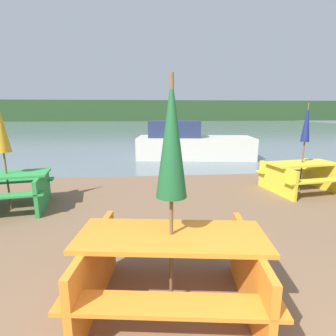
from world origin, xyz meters
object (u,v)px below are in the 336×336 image
object	(u,v)px
picnic_table_yellow	(301,174)
picnic_table_orange	(171,263)
picnic_table_green	(8,188)
umbrella_navy	(306,124)
boat	(191,144)
umbrella_gold	(0,127)
umbrella_darkgreen	(172,140)

from	to	relation	value
picnic_table_yellow	picnic_table_orange	bearing A→B (deg)	-134.75
picnic_table_green	picnic_table_orange	bearing A→B (deg)	-45.13
umbrella_navy	boat	distance (m)	5.39
picnic_table_green	umbrella_navy	xyz separation A→B (m)	(6.61, 0.65, 1.21)
picnic_table_yellow	umbrella_gold	size ratio (longest dim) A/B	0.84
picnic_table_yellow	boat	bearing A→B (deg)	110.90
picnic_table_orange	umbrella_gold	world-z (taller)	umbrella_gold
boat	umbrella_gold	bearing A→B (deg)	-123.11
picnic_table_orange	umbrella_gold	xyz separation A→B (m)	(-2.99, 3.00, 1.18)
picnic_table_green	picnic_table_yellow	world-z (taller)	picnic_table_green
picnic_table_green	umbrella_darkgreen	distance (m)	4.42
picnic_table_orange	umbrella_darkgreen	size ratio (longest dim) A/B	0.87
umbrella_darkgreen	picnic_table_yellow	bearing A→B (deg)	45.25
picnic_table_orange	boat	bearing A→B (deg)	78.57
umbrella_navy	umbrella_darkgreen	world-z (taller)	umbrella_darkgreen
picnic_table_orange	boat	xyz separation A→B (m)	(1.74, 8.59, 0.11)
umbrella_navy	boat	xyz separation A→B (m)	(-1.88, 4.94, -1.06)
picnic_table_green	umbrella_gold	world-z (taller)	umbrella_gold
picnic_table_orange	umbrella_navy	size ratio (longest dim) A/B	0.92
picnic_table_yellow	boat	size ratio (longest dim) A/B	0.37
picnic_table_green	boat	world-z (taller)	boat
boat	umbrella_navy	bearing A→B (deg)	-61.98
picnic_table_green	boat	bearing A→B (deg)	49.78
picnic_table_orange	picnic_table_yellow	xyz separation A→B (m)	(3.62, 3.65, -0.05)
picnic_table_orange	picnic_table_yellow	bearing A→B (deg)	45.25
umbrella_navy	boat	size ratio (longest dim) A/B	0.43
picnic_table_orange	boat	distance (m)	8.76
picnic_table_yellow	umbrella_darkgreen	xyz separation A→B (m)	(-3.62, -3.65, 1.28)
picnic_table_orange	boat	size ratio (longest dim) A/B	0.40
picnic_table_green	umbrella_darkgreen	world-z (taller)	umbrella_darkgreen
picnic_table_green	umbrella_navy	world-z (taller)	umbrella_navy
umbrella_navy	umbrella_darkgreen	bearing A→B (deg)	-134.75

